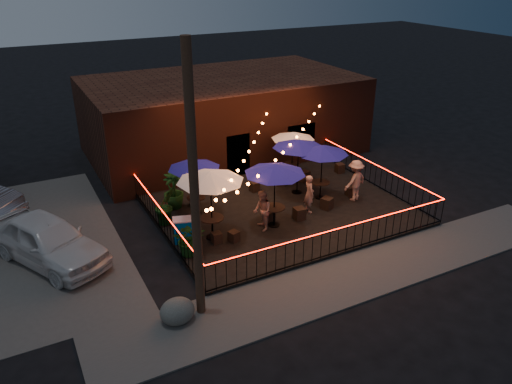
# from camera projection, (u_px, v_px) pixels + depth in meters

# --- Properties ---
(ground) EXTENTS (110.00, 110.00, 0.00)m
(ground) POSITION_uv_depth(u_px,v_px,m) (306.00, 233.00, 19.29)
(ground) COLOR black
(ground) RESTS_ON ground
(patio) EXTENTS (10.00, 8.00, 0.15)m
(patio) POSITION_uv_depth(u_px,v_px,m) (280.00, 210.00, 20.86)
(patio) COLOR black
(patio) RESTS_ON ground
(sidewalk) EXTENTS (18.00, 2.50, 0.05)m
(sidewalk) POSITION_uv_depth(u_px,v_px,m) (359.00, 275.00, 16.66)
(sidewalk) COLOR #464441
(sidewalk) RESTS_ON ground
(brick_building) EXTENTS (14.00, 8.00, 4.00)m
(brick_building) POSITION_uv_depth(u_px,v_px,m) (223.00, 115.00, 26.89)
(brick_building) COLOR #3C1910
(brick_building) RESTS_ON ground
(utility_pole) EXTENTS (0.26, 0.26, 8.00)m
(utility_pole) POSITION_uv_depth(u_px,v_px,m) (194.00, 191.00, 13.24)
(utility_pole) COLOR #392617
(utility_pole) RESTS_ON ground
(fence_front) EXTENTS (10.00, 0.04, 1.04)m
(fence_front) POSITION_uv_depth(u_px,v_px,m) (338.00, 241.00, 17.40)
(fence_front) COLOR black
(fence_front) RESTS_ON patio
(fence_left) EXTENTS (0.04, 8.00, 1.04)m
(fence_left) POSITION_uv_depth(u_px,v_px,m) (164.00, 224.00, 18.52)
(fence_left) COLOR black
(fence_left) RESTS_ON patio
(fence_right) EXTENTS (0.04, 8.00, 1.04)m
(fence_right) POSITION_uv_depth(u_px,v_px,m) (375.00, 176.00, 22.71)
(fence_right) COLOR black
(fence_right) RESTS_ON patio
(festoon_lights) EXTENTS (10.02, 8.72, 1.32)m
(festoon_lights) POSITION_uv_depth(u_px,v_px,m) (263.00, 162.00, 19.17)
(festoon_lights) COLOR orange
(festoon_lights) RESTS_ON ground
(cafe_table_0) EXTENTS (2.87, 2.87, 2.69)m
(cafe_table_0) POSITION_uv_depth(u_px,v_px,m) (210.00, 177.00, 17.63)
(cafe_table_0) COLOR black
(cafe_table_0) RESTS_ON patio
(cafe_table_1) EXTENTS (2.28, 2.28, 2.31)m
(cafe_table_1) POSITION_uv_depth(u_px,v_px,m) (194.00, 165.00, 19.59)
(cafe_table_1) COLOR black
(cafe_table_1) RESTS_ON patio
(cafe_table_2) EXTENTS (2.43, 2.43, 2.57)m
(cafe_table_2) POSITION_uv_depth(u_px,v_px,m) (275.00, 170.00, 18.52)
(cafe_table_2) COLOR black
(cafe_table_2) RESTS_ON patio
(cafe_table_3) EXTENTS (2.91, 2.91, 2.48)m
(cafe_table_3) POSITION_uv_depth(u_px,v_px,m) (299.00, 144.00, 21.33)
(cafe_table_3) COLOR black
(cafe_table_3) RESTS_ON patio
(cafe_table_4) EXTENTS (2.33, 2.33, 2.41)m
(cafe_table_4) POSITION_uv_depth(u_px,v_px,m) (323.00, 150.00, 20.86)
(cafe_table_4) COLOR black
(cafe_table_4) RESTS_ON patio
(cafe_table_5) EXTENTS (2.25, 2.25, 2.23)m
(cafe_table_5) POSITION_uv_depth(u_px,v_px,m) (293.00, 136.00, 23.05)
(cafe_table_5) COLOR black
(cafe_table_5) RESTS_ON patio
(bistro_chair_0) EXTENTS (0.34, 0.34, 0.40)m
(bistro_chair_0) POSITION_uv_depth(u_px,v_px,m) (217.00, 238.00, 18.25)
(bistro_chair_0) COLOR black
(bistro_chair_0) RESTS_ON patio
(bistro_chair_1) EXTENTS (0.43, 0.43, 0.40)m
(bistro_chair_1) POSITION_uv_depth(u_px,v_px,m) (234.00, 236.00, 18.34)
(bistro_chair_1) COLOR black
(bistro_chair_1) RESTS_ON patio
(bistro_chair_2) EXTENTS (0.55, 0.55, 0.49)m
(bistro_chair_2) POSITION_uv_depth(u_px,v_px,m) (163.00, 210.00, 20.17)
(bistro_chair_2) COLOR black
(bistro_chair_2) RESTS_ON patio
(bistro_chair_3) EXTENTS (0.43, 0.43, 0.43)m
(bistro_chair_3) POSITION_uv_depth(u_px,v_px,m) (194.00, 200.00, 21.07)
(bistro_chair_3) COLOR black
(bistro_chair_3) RESTS_ON patio
(bistro_chair_4) EXTENTS (0.38, 0.38, 0.42)m
(bistro_chair_4) POSITION_uv_depth(u_px,v_px,m) (269.00, 216.00, 19.78)
(bistro_chair_4) COLOR black
(bistro_chair_4) RESTS_ON patio
(bistro_chair_5) EXTENTS (0.44, 0.44, 0.49)m
(bistro_chair_5) POSITION_uv_depth(u_px,v_px,m) (299.00, 214.00, 19.88)
(bistro_chair_5) COLOR black
(bistro_chair_5) RESTS_ON patio
(bistro_chair_6) EXTENTS (0.42, 0.42, 0.43)m
(bistro_chair_6) POSITION_uv_depth(u_px,v_px,m) (254.00, 187.00, 22.32)
(bistro_chair_6) COLOR black
(bistro_chair_6) RESTS_ON patio
(bistro_chair_7) EXTENTS (0.53, 0.53, 0.47)m
(bistro_chair_7) POSITION_uv_depth(u_px,v_px,m) (280.00, 180.00, 22.94)
(bistro_chair_7) COLOR black
(bistro_chair_7) RESTS_ON patio
(bistro_chair_8) EXTENTS (0.55, 0.55, 0.49)m
(bistro_chair_8) POSITION_uv_depth(u_px,v_px,m) (327.00, 203.00, 20.71)
(bistro_chair_8) COLOR black
(bistro_chair_8) RESTS_ON patio
(bistro_chair_9) EXTENTS (0.41, 0.41, 0.42)m
(bistro_chair_9) POSITION_uv_depth(u_px,v_px,m) (350.00, 191.00, 21.90)
(bistro_chair_9) COLOR black
(bistro_chair_9) RESTS_ON patio
(bistro_chair_10) EXTENTS (0.52, 0.52, 0.51)m
(bistro_chair_10) POSITION_uv_depth(u_px,v_px,m) (304.00, 176.00, 23.31)
(bistro_chair_10) COLOR black
(bistro_chair_10) RESTS_ON patio
(bistro_chair_11) EXTENTS (0.41, 0.41, 0.45)m
(bistro_chair_11) POSITION_uv_depth(u_px,v_px,m) (340.00, 168.00, 24.28)
(bistro_chair_11) COLOR black
(bistro_chair_11) RESTS_ON patio
(patron_a) EXTENTS (0.47, 0.64, 1.60)m
(patron_a) POSITION_uv_depth(u_px,v_px,m) (309.00, 194.00, 20.28)
(patron_a) COLOR tan
(patron_a) RESTS_ON patio
(patron_b) EXTENTS (0.74, 0.88, 1.61)m
(patron_b) POSITION_uv_depth(u_px,v_px,m) (262.00, 211.00, 18.90)
(patron_b) COLOR tan
(patron_b) RESTS_ON patio
(patron_c) EXTENTS (1.29, 0.92, 1.80)m
(patron_c) POSITION_uv_depth(u_px,v_px,m) (355.00, 180.00, 21.24)
(patron_c) COLOR beige
(patron_c) RESTS_ON patio
(potted_shrub_a) EXTENTS (1.35, 1.25, 1.23)m
(potted_shrub_a) POSITION_uv_depth(u_px,v_px,m) (190.00, 239.00, 17.35)
(potted_shrub_a) COLOR #134014
(potted_shrub_a) RESTS_ON patio
(potted_shrub_b) EXTENTS (0.98, 0.86, 1.54)m
(potted_shrub_b) POSITION_uv_depth(u_px,v_px,m) (166.00, 205.00, 19.38)
(potted_shrub_b) COLOR #1A3611
(potted_shrub_b) RESTS_ON patio
(potted_shrub_c) EXTENTS (1.01, 1.01, 1.54)m
(potted_shrub_c) POSITION_uv_depth(u_px,v_px,m) (173.00, 190.00, 20.63)
(potted_shrub_c) COLOR #10340C
(potted_shrub_c) RESTS_ON patio
(cooler) EXTENTS (0.82, 0.69, 0.93)m
(cooler) POSITION_uv_depth(u_px,v_px,m) (183.00, 230.00, 18.22)
(cooler) COLOR blue
(cooler) RESTS_ON patio
(boulder) EXTENTS (1.21, 1.14, 0.75)m
(boulder) POSITION_uv_depth(u_px,v_px,m) (177.00, 311.00, 14.39)
(boulder) COLOR #4D4C47
(boulder) RESTS_ON ground
(car_white) EXTENTS (4.01, 5.22, 1.66)m
(car_white) POSITION_uv_depth(u_px,v_px,m) (48.00, 240.00, 17.14)
(car_white) COLOR silver
(car_white) RESTS_ON ground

